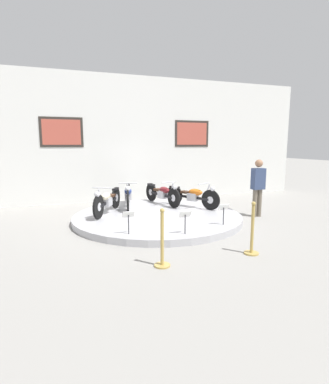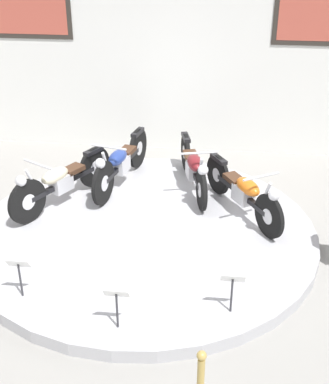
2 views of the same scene
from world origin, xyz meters
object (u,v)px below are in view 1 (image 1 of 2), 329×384
object	(u,v)px
visitor_standing	(258,185)
stanchion_post_right_of_entry	(252,237)
info_placard_front_right	(224,210)
stanchion_post_left_of_entry	(162,247)
info_placard_front_centre	(185,217)
motorcycle_orange	(193,195)
info_placard_front_left	(128,217)
motorcycle_blue	(128,194)
motorcycle_maroon	(163,193)
motorcycle_cream	(107,200)

from	to	relation	value
visitor_standing	stanchion_post_right_of_entry	distance (m)	3.22
info_placard_front_right	stanchion_post_right_of_entry	distance (m)	1.55
stanchion_post_right_of_entry	info_placard_front_right	bearing A→B (deg)	80.40
info_placard_front_right	stanchion_post_right_of_entry	bearing A→B (deg)	-99.60
info_placard_front_right	stanchion_post_left_of_entry	world-z (taller)	stanchion_post_left_of_entry
info_placard_front_centre	stanchion_post_right_of_entry	xyz separation A→B (m)	(0.90, -1.13, -0.18)
motorcycle_orange	info_placard_front_right	world-z (taller)	motorcycle_orange
info_placard_front_centre	info_placard_front_right	size ratio (longest dim) A/B	1.00
motorcycle_orange	info_placard_front_right	distance (m)	2.11
info_placard_front_left	info_placard_front_right	size ratio (longest dim) A/B	1.00
motorcycle_blue	info_placard_front_left	bearing A→B (deg)	-101.98
info_placard_front_left	visitor_standing	bearing A→B (deg)	13.98
motorcycle_maroon	stanchion_post_right_of_entry	world-z (taller)	stanchion_post_right_of_entry
motorcycle_maroon	info_placard_front_left	bearing A→B (deg)	-121.53
motorcycle_blue	visitor_standing	distance (m)	3.87
motorcycle_cream	info_placard_front_centre	distance (m)	2.81
info_placard_front_centre	info_placard_front_left	bearing A→B (deg)	161.86
motorcycle_blue	info_placard_front_right	bearing A→B (deg)	-58.53
info_placard_front_left	stanchion_post_left_of_entry	xyz separation A→B (m)	(0.26, -1.51, -0.18)
motorcycle_cream	stanchion_post_right_of_entry	distance (m)	4.25
motorcycle_blue	info_placard_front_centre	world-z (taller)	motorcycle_blue
motorcycle_maroon	visitor_standing	world-z (taller)	visitor_standing
motorcycle_blue	info_placard_front_centre	distance (m)	3.24
motorcycle_cream	motorcycle_orange	bearing A→B (deg)	-0.03
motorcycle_cream	motorcycle_maroon	xyz separation A→B (m)	(1.87, 0.70, -0.01)
info_placard_front_centre	info_placard_front_right	distance (m)	1.22
motorcycle_maroon	info_placard_front_left	xyz separation A→B (m)	(-1.72, -2.81, -0.01)
stanchion_post_left_of_entry	info_placard_front_left	bearing A→B (deg)	99.60
motorcycle_cream	info_placard_front_centre	size ratio (longest dim) A/B	3.44
visitor_standing	stanchion_post_right_of_entry	bearing A→B (deg)	-127.60
info_placard_front_left	stanchion_post_right_of_entry	size ratio (longest dim) A/B	0.50
info_placard_front_centre	stanchion_post_left_of_entry	xyz separation A→B (m)	(-0.90, -1.13, -0.18)
motorcycle_maroon	stanchion_post_left_of_entry	world-z (taller)	stanchion_post_left_of_entry
motorcycle_cream	stanchion_post_left_of_entry	size ratio (longest dim) A/B	1.72
motorcycle_maroon	visitor_standing	size ratio (longest dim) A/B	1.16
motorcycle_blue	visitor_standing	bearing A→B (deg)	-28.15
stanchion_post_left_of_entry	stanchion_post_right_of_entry	size ratio (longest dim) A/B	1.00
visitor_standing	motorcycle_blue	bearing A→B (deg)	151.85
motorcycle_maroon	motorcycle_orange	world-z (taller)	motorcycle_maroon
info_placard_front_left	stanchion_post_left_of_entry	distance (m)	1.55
motorcycle_maroon	motorcycle_blue	bearing A→B (deg)	179.85
info_placard_front_centre	info_placard_front_right	bearing A→B (deg)	18.14
motorcycle_maroon	stanchion_post_left_of_entry	bearing A→B (deg)	-108.75
motorcycle_cream	motorcycle_maroon	size ratio (longest dim) A/B	0.92
visitor_standing	info_placard_front_left	bearing A→B (deg)	-166.02
motorcycle_maroon	motorcycle_cream	bearing A→B (deg)	-159.48
stanchion_post_right_of_entry	motorcycle_maroon	bearing A→B (deg)	94.48
motorcycle_cream	motorcycle_orange	distance (m)	2.61
motorcycle_blue	stanchion_post_left_of_entry	distance (m)	4.34
stanchion_post_left_of_entry	motorcycle_blue	bearing A→B (deg)	85.49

